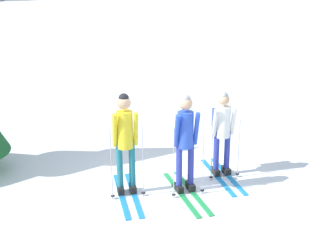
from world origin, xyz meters
TOP-DOWN VIEW (x-y plane):
  - ground_plane at (0.00, 0.00)m, footprint 400.00×400.00m
  - skier_in_yellow at (-0.87, 0.12)m, footprint 0.79×1.74m
  - skier_in_blue at (0.07, -0.35)m, footprint 0.65×1.81m
  - skier_in_white at (1.05, -0.08)m, footprint 0.72×1.72m

SIDE VIEW (x-z plane):
  - ground_plane at x=0.00m, z-range 0.00..0.00m
  - skier_in_white at x=1.05m, z-range 0.10..1.76m
  - skier_in_blue at x=0.07m, z-range 0.10..1.90m
  - skier_in_yellow at x=-0.87m, z-range 0.13..1.97m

